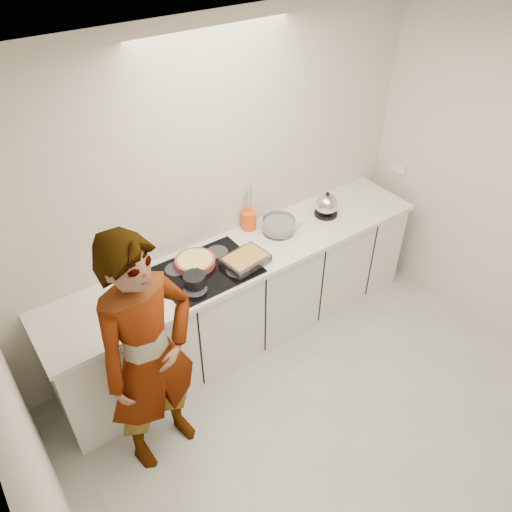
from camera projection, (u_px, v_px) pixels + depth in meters
floor at (345, 439)px, 3.63m from camera, size 3.60×3.20×0.00m
ceiling at (416, 82)px, 2.03m from camera, size 3.60×3.20×0.00m
wall_back at (220, 193)px, 3.85m from camera, size 3.60×0.00×2.60m
wall_left at (55, 495)px, 2.00m from camera, size 0.00×3.20×2.60m
base_cabinets at (245, 298)px, 4.18m from camera, size 3.20×0.58×0.87m
countertop at (244, 255)px, 3.90m from camera, size 3.24×0.64×0.04m
hob at (207, 270)px, 3.71m from camera, size 0.72×0.54×0.01m
tart_dish at (195, 261)px, 3.74m from camera, size 0.32×0.32×0.05m
saucepan at (195, 280)px, 3.54m from camera, size 0.20×0.20×0.16m
baking_dish at (245, 259)px, 3.74m from camera, size 0.36×0.28×0.06m
mixing_bowl at (279, 226)px, 4.08m from camera, size 0.35×0.35×0.13m
tea_towel at (285, 227)px, 4.13m from camera, size 0.29×0.25×0.04m
kettle at (327, 205)px, 4.25m from camera, size 0.22×0.22×0.23m
utensil_crock at (249, 220)px, 4.11m from camera, size 0.16×0.16×0.16m
cook at (149, 357)px, 3.06m from camera, size 0.74×0.55×1.83m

